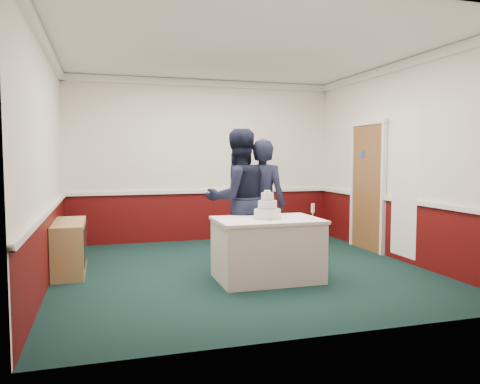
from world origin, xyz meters
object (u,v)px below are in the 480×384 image
object	(u,v)px
wedding_cake	(267,210)
person_woman	(262,203)
cake_table	(267,249)
person_man	(238,199)
sideboard	(70,247)
cake_knife	(271,220)
champagne_flute	(313,209)

from	to	relation	value
wedding_cake	person_woman	size ratio (longest dim) A/B	0.20
cake_table	person_man	size ratio (longest dim) A/B	0.67
sideboard	person_man	bearing A→B (deg)	-10.70
sideboard	cake_knife	xyz separation A→B (m)	(2.42, -1.31, 0.44)
cake_knife	champagne_flute	distance (m)	0.55
person_man	champagne_flute	bearing A→B (deg)	117.54
wedding_cake	person_man	world-z (taller)	person_man
sideboard	champagne_flute	distance (m)	3.31
cake_table	cake_knife	xyz separation A→B (m)	(-0.03, -0.20, 0.39)
wedding_cake	cake_knife	xyz separation A→B (m)	(-0.03, -0.20, -0.11)
cake_table	wedding_cake	bearing A→B (deg)	90.00
champagne_flute	person_man	world-z (taller)	person_man
cake_knife	person_woman	distance (m)	0.91
sideboard	cake_knife	distance (m)	2.79
sideboard	cake_knife	size ratio (longest dim) A/B	5.45
wedding_cake	cake_table	bearing A→B (deg)	-90.00
cake_table	person_man	bearing A→B (deg)	105.58
cake_table	person_woman	xyz separation A→B (m)	(0.17, 0.68, 0.51)
wedding_cake	cake_knife	world-z (taller)	wedding_cake
cake_knife	champagne_flute	bearing A→B (deg)	9.41
person_man	wedding_cake	bearing A→B (deg)	97.48
cake_knife	wedding_cake	bearing A→B (deg)	99.47
champagne_flute	person_woman	bearing A→B (deg)	109.18
cake_knife	person_man	world-z (taller)	person_man
cake_table	champagne_flute	size ratio (longest dim) A/B	6.44
wedding_cake	person_man	xyz separation A→B (m)	(-0.19, 0.68, 0.08)
wedding_cake	person_man	bearing A→B (deg)	105.58
cake_knife	person_woman	size ratio (longest dim) A/B	0.12
champagne_flute	person_man	xyz separation A→B (m)	(-0.69, 0.96, 0.05)
sideboard	cake_table	world-z (taller)	cake_table
wedding_cake	cake_knife	size ratio (longest dim) A/B	1.65
wedding_cake	person_man	distance (m)	0.71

